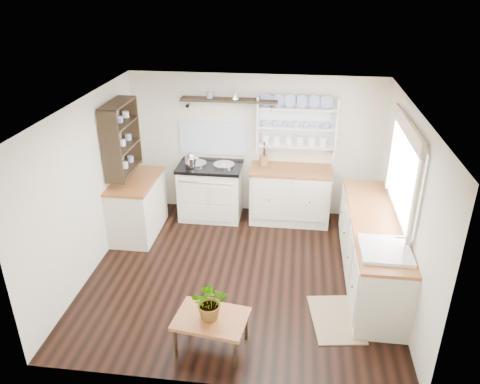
% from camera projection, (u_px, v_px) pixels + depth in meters
% --- Properties ---
extents(floor, '(4.00, 3.80, 0.01)m').
position_uv_depth(floor, '(240.00, 273.00, 6.34)').
color(floor, black).
rests_on(floor, ground).
extents(wall_back, '(4.00, 0.02, 2.30)m').
position_uv_depth(wall_back, '(255.00, 146.00, 7.55)').
color(wall_back, beige).
rests_on(wall_back, ground).
extents(wall_right, '(0.02, 3.80, 2.30)m').
position_uv_depth(wall_right, '(405.00, 206.00, 5.62)').
color(wall_right, beige).
rests_on(wall_right, ground).
extents(wall_left, '(0.02, 3.80, 2.30)m').
position_uv_depth(wall_left, '(88.00, 189.00, 6.07)').
color(wall_left, beige).
rests_on(wall_left, ground).
extents(ceiling, '(4.00, 3.80, 0.01)m').
position_uv_depth(ceiling, '(240.00, 107.00, 5.35)').
color(ceiling, white).
rests_on(ceiling, wall_back).
extents(window, '(0.08, 1.55, 1.22)m').
position_uv_depth(window, '(404.00, 170.00, 5.58)').
color(window, white).
rests_on(window, wall_right).
extents(aga_cooker, '(1.02, 0.71, 0.94)m').
position_uv_depth(aga_cooker, '(211.00, 190.00, 7.62)').
color(aga_cooker, white).
rests_on(aga_cooker, floor).
extents(back_cabinets, '(1.27, 0.63, 0.90)m').
position_uv_depth(back_cabinets, '(290.00, 194.00, 7.51)').
color(back_cabinets, '#ECE5CB').
rests_on(back_cabinets, floor).
extents(right_cabinets, '(0.62, 2.43, 0.90)m').
position_uv_depth(right_cabinets, '(372.00, 249.00, 6.04)').
color(right_cabinets, '#ECE5CB').
rests_on(right_cabinets, floor).
extents(belfast_sink, '(0.55, 0.60, 0.45)m').
position_uv_depth(belfast_sink, '(384.00, 259.00, 5.22)').
color(belfast_sink, white).
rests_on(belfast_sink, right_cabinets).
extents(left_cabinets, '(0.62, 1.13, 0.90)m').
position_uv_depth(left_cabinets, '(138.00, 206.00, 7.14)').
color(left_cabinets, '#ECE5CB').
rests_on(left_cabinets, floor).
extents(plate_rack, '(1.20, 0.22, 0.90)m').
position_uv_depth(plate_rack, '(297.00, 124.00, 7.27)').
color(plate_rack, white).
rests_on(plate_rack, wall_back).
extents(high_shelf, '(1.50, 0.29, 0.16)m').
position_uv_depth(high_shelf, '(229.00, 101.00, 7.16)').
color(high_shelf, black).
rests_on(high_shelf, wall_back).
extents(left_shelving, '(0.28, 0.80, 1.05)m').
position_uv_depth(left_shelving, '(121.00, 137.00, 6.69)').
color(left_shelving, black).
rests_on(left_shelving, wall_left).
extents(kettle, '(0.18, 0.18, 0.22)m').
position_uv_depth(kettle, '(191.00, 159.00, 7.30)').
color(kettle, silver).
rests_on(kettle, aga_cooker).
extents(utensil_crock, '(0.13, 0.13, 0.16)m').
position_uv_depth(utensil_crock, '(263.00, 160.00, 7.40)').
color(utensil_crock, brown).
rests_on(utensil_crock, back_cabinets).
extents(center_table, '(0.82, 0.64, 0.41)m').
position_uv_depth(center_table, '(211.00, 321.00, 4.95)').
color(center_table, brown).
rests_on(center_table, floor).
extents(potted_plant, '(0.42, 0.38, 0.42)m').
position_uv_depth(potted_plant, '(211.00, 302.00, 4.84)').
color(potted_plant, '#3F7233').
rests_on(potted_plant, center_table).
extents(floor_rug, '(0.67, 0.92, 0.02)m').
position_uv_depth(floor_rug, '(336.00, 319.00, 5.50)').
color(floor_rug, '#7A6147').
rests_on(floor_rug, floor).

